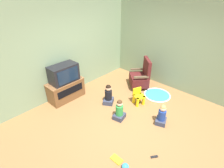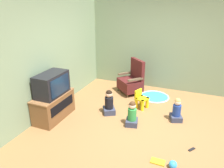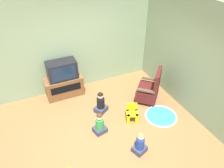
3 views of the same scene
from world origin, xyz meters
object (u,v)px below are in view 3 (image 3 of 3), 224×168
child_watching_left (101,103)px  child_watching_center (140,144)px  yellow_kid_chair (132,114)px  tv_cabinet (64,86)px  television (62,70)px  black_armchair (150,89)px  child_watching_right (100,124)px

child_watching_left → child_watching_center: size_ratio=1.10×
yellow_kid_chair → child_watching_left: bearing=153.0°
tv_cabinet → television: (0.00, -0.02, 0.53)m
black_armchair → child_watching_left: size_ratio=1.63×
television → black_armchair: (2.08, -1.21, -0.48)m
child_watching_left → child_watching_right: (-0.30, -0.67, -0.02)m
television → black_armchair: size_ratio=0.80×
child_watching_left → child_watching_center: (0.27, -1.55, -0.02)m
television → child_watching_center: (0.95, -2.63, -0.60)m
child_watching_left → yellow_kid_chair: bearing=-80.2°
television → child_watching_left: 1.40m
yellow_kid_chair → child_watching_center: bearing=-87.4°
child_watching_left → black_armchair: bearing=-37.2°
television → child_watching_right: television is taller
black_armchair → child_watching_right: size_ratio=1.73×
yellow_kid_chair → child_watching_right: 0.87m
child_watching_center → child_watching_right: bearing=103.0°
child_watching_right → tv_cabinet: bearing=89.9°
yellow_kid_chair → television: bearing=147.2°
tv_cabinet → child_watching_center: size_ratio=1.91×
child_watching_left → child_watching_center: bearing=-112.0°
yellow_kid_chair → child_watching_center: size_ratio=0.84×
television → black_armchair: bearing=-30.2°
yellow_kid_chair → child_watching_left: 0.86m
yellow_kid_chair → child_watching_left: size_ratio=0.77×
tv_cabinet → child_watching_center: tv_cabinet is taller
tv_cabinet → yellow_kid_chair: (1.25, -1.74, -0.10)m
child_watching_left → child_watching_right: 0.73m
tv_cabinet → child_watching_right: bearing=-77.8°
tv_cabinet → television: television is taller
tv_cabinet → yellow_kid_chair: 2.15m
child_watching_right → television: bearing=90.0°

